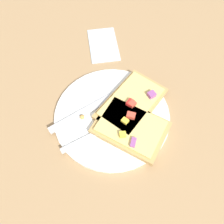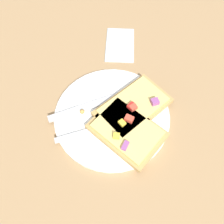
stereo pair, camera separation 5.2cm
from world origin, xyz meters
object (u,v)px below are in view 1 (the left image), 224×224
at_px(knife, 81,113).
at_px(pizza_slice_main, 131,103).
at_px(napkin, 103,44).
at_px(plate, 112,115).
at_px(pizza_slice_corner, 131,127).
at_px(fork, 107,128).

distance_m(knife, pizza_slice_main, 0.12).
relative_size(knife, pizza_slice_main, 0.96).
bearing_deg(napkin, plate, 177.29).
height_order(pizza_slice_main, pizza_slice_corner, pizza_slice_main).
xyz_separation_m(pizza_slice_main, pizza_slice_corner, (-0.06, 0.01, -0.00)).
height_order(knife, pizza_slice_main, pizza_slice_main).
relative_size(knife, napkin, 1.39).
xyz_separation_m(plate, fork, (-0.04, 0.02, 0.01)).
bearing_deg(plate, knife, 80.50).
distance_m(knife, napkin, 0.25).
relative_size(pizza_slice_main, napkin, 1.44).
distance_m(pizza_slice_corner, napkin, 0.29).
distance_m(knife, pizza_slice_corner, 0.12).
bearing_deg(pizza_slice_corner, napkin, -47.11).
bearing_deg(fork, plate, 44.31).
bearing_deg(fork, pizza_slice_corner, -32.09).
distance_m(pizza_slice_main, napkin, 0.23).
height_order(fork, knife, knife).
distance_m(fork, pizza_slice_corner, 0.05).
relative_size(plate, knife, 1.45).
bearing_deg(pizza_slice_main, plate, 155.13).
height_order(plate, pizza_slice_main, pizza_slice_main).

